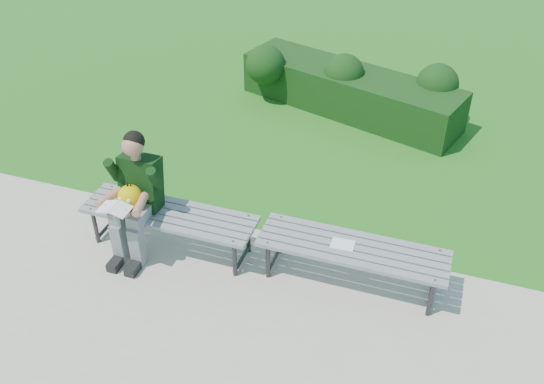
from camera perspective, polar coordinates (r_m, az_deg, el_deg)
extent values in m
plane|color=#1B6B16|center=(6.69, -3.29, -3.25)|extent=(80.00, 80.00, 0.00)
cube|color=#BBB59D|center=(5.57, -10.10, -13.96)|extent=(30.00, 3.50, 0.02)
cube|color=#1B3613|center=(8.86, 7.34, 9.38)|extent=(3.33, 1.74, 0.60)
sphere|color=#1B3613|center=(8.96, -0.61, 11.91)|extent=(0.72, 0.72, 0.57)
sphere|color=#1B3613|center=(8.73, 6.78, 10.97)|extent=(0.72, 0.72, 0.57)
sphere|color=#1B3613|center=(8.66, 15.29, 9.73)|extent=(0.72, 0.72, 0.58)
cube|color=slate|center=(6.07, -10.54, -3.19)|extent=(1.80, 0.08, 0.04)
cube|color=slate|center=(6.14, -10.10, -2.62)|extent=(1.80, 0.08, 0.04)
cube|color=slate|center=(6.21, -9.67, -2.06)|extent=(1.80, 0.08, 0.04)
cube|color=slate|center=(6.28, -9.24, -1.51)|extent=(1.80, 0.08, 0.04)
cube|color=slate|center=(6.35, -8.83, -0.97)|extent=(1.80, 0.08, 0.04)
cylinder|color=#2D2D30|center=(6.58, -16.28, -3.16)|extent=(0.04, 0.04, 0.41)
cylinder|color=#2D2D30|center=(6.82, -14.60, -1.27)|extent=(0.04, 0.04, 0.41)
cylinder|color=#2D2D30|center=(6.59, -15.67, -0.95)|extent=(0.04, 0.42, 0.04)
cylinder|color=#2D2D30|center=(6.78, -15.23, -3.16)|extent=(0.04, 0.42, 0.04)
cylinder|color=gray|center=(6.42, -16.73, -1.52)|extent=(0.02, 0.02, 0.01)
cylinder|color=gray|center=(6.69, -14.84, 0.51)|extent=(0.02, 0.02, 0.01)
cylinder|color=#2D2D30|center=(5.95, -3.54, -6.36)|extent=(0.04, 0.04, 0.41)
cylinder|color=#2D2D30|center=(6.21, -2.24, -4.13)|extent=(0.04, 0.04, 0.41)
cylinder|color=#2D2D30|center=(5.96, -2.93, -3.90)|extent=(0.04, 0.42, 0.04)
cylinder|color=#2D2D30|center=(6.17, -2.84, -6.23)|extent=(0.04, 0.42, 0.04)
cylinder|color=gray|center=(5.77, -3.70, -4.64)|extent=(0.02, 0.02, 0.01)
cylinder|color=gray|center=(6.07, -2.24, -2.23)|extent=(0.02, 0.02, 0.01)
cube|color=slate|center=(5.61, 7.15, -6.61)|extent=(1.80, 0.08, 0.04)
cube|color=slate|center=(5.69, 7.39, -5.94)|extent=(1.80, 0.08, 0.04)
cube|color=slate|center=(5.77, 7.62, -5.28)|extent=(1.80, 0.08, 0.04)
cube|color=slate|center=(5.84, 7.84, -4.64)|extent=(1.80, 0.08, 0.04)
cube|color=slate|center=(5.92, 8.06, -4.02)|extent=(1.80, 0.08, 0.04)
cylinder|color=#2D2D30|center=(5.92, -0.38, -6.51)|extent=(0.04, 0.04, 0.41)
cylinder|color=#2D2D30|center=(6.19, 0.78, -4.26)|extent=(0.04, 0.04, 0.41)
cylinder|color=#2D2D30|center=(5.93, 0.22, -4.03)|extent=(0.04, 0.42, 0.04)
cylinder|color=#2D2D30|center=(6.15, 0.21, -6.37)|extent=(0.04, 0.42, 0.04)
cylinder|color=gray|center=(5.74, -0.44, -4.78)|extent=(0.02, 0.02, 0.01)
cylinder|color=gray|center=(6.05, 0.85, -2.35)|extent=(0.02, 0.02, 0.01)
cylinder|color=#2D2D30|center=(5.74, 14.72, -9.69)|extent=(0.04, 0.04, 0.41)
cylinder|color=#2D2D30|center=(6.02, 15.15, -7.21)|extent=(0.04, 0.04, 0.41)
cylinder|color=#2D2D30|center=(5.76, 15.22, -7.11)|extent=(0.04, 0.42, 0.04)
cylinder|color=#2D2D30|center=(5.98, 14.73, -9.42)|extent=(0.04, 0.42, 0.04)
cylinder|color=gray|center=(5.56, 15.08, -8.01)|extent=(0.02, 0.02, 0.01)
cylinder|color=gray|center=(5.87, 15.54, -5.32)|extent=(0.02, 0.02, 0.01)
cube|color=gray|center=(6.23, -13.68, -1.54)|extent=(0.14, 0.42, 0.13)
cube|color=gray|center=(6.13, -12.08, -1.91)|extent=(0.14, 0.42, 0.13)
cube|color=gray|center=(6.29, -14.13, -4.58)|extent=(0.12, 0.13, 0.45)
cube|color=gray|center=(6.20, -12.54, -4.99)|extent=(0.12, 0.13, 0.45)
cube|color=black|center=(6.34, -14.35, -6.36)|extent=(0.11, 0.26, 0.09)
cube|color=black|center=(6.25, -12.77, -6.80)|extent=(0.11, 0.26, 0.09)
cube|color=black|center=(6.19, -12.25, 0.92)|extent=(0.40, 0.30, 0.59)
cylinder|color=#B9725B|center=(6.00, -12.72, 3.32)|extent=(0.10, 0.10, 0.08)
sphere|color=#B9725B|center=(5.92, -12.97, 4.27)|extent=(0.21, 0.21, 0.21)
sphere|color=black|center=(5.93, -12.87, 4.67)|extent=(0.21, 0.21, 0.21)
cylinder|color=black|center=(6.14, -14.74, 2.02)|extent=(0.10, 0.21, 0.30)
cylinder|color=black|center=(5.93, -10.97, 1.25)|extent=(0.10, 0.21, 0.30)
cylinder|color=#B9725B|center=(6.06, -15.08, -0.51)|extent=(0.14, 0.31, 0.08)
cylinder|color=#B9725B|center=(5.90, -12.28, -1.15)|extent=(0.14, 0.31, 0.08)
sphere|color=#B9725B|center=(5.92, -15.30, -1.51)|extent=(0.09, 0.09, 0.09)
sphere|color=#B9725B|center=(5.83, -13.64, -1.91)|extent=(0.09, 0.09, 0.09)
sphere|color=yellow|center=(6.06, -13.21, -0.45)|extent=(0.24, 0.24, 0.24)
cone|color=#D74D0E|center=(5.99, -13.73, -1.11)|extent=(0.07, 0.07, 0.07)
cone|color=black|center=(6.00, -13.45, 0.63)|extent=(0.03, 0.04, 0.08)
cone|color=black|center=(5.99, -13.15, 0.59)|extent=(0.03, 0.04, 0.06)
sphere|color=white|center=(6.00, -14.07, -0.66)|extent=(0.04, 0.04, 0.04)
sphere|color=white|center=(5.95, -13.33, -0.83)|extent=(0.04, 0.04, 0.04)
cube|color=white|center=(5.87, -15.26, -1.33)|extent=(0.15, 0.20, 0.05)
cube|color=white|center=(5.80, -14.01, -1.62)|extent=(0.15, 0.20, 0.05)
cube|color=white|center=(5.76, 6.66, -4.91)|extent=(0.22, 0.17, 0.01)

